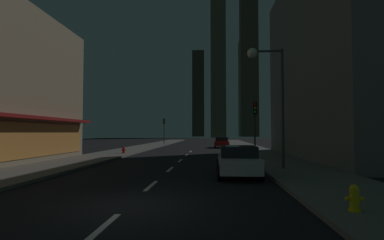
% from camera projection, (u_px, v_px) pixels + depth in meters
% --- Properties ---
extents(ground_plane, '(78.00, 136.00, 0.10)m').
position_uv_depth(ground_plane, '(195.00, 148.00, 40.38)').
color(ground_plane, black).
extents(sidewalk_right, '(4.00, 76.00, 0.15)m').
position_uv_depth(sidewalk_right, '(247.00, 147.00, 39.89)').
color(sidewalk_right, '#605E59').
rests_on(sidewalk_right, ground).
extents(sidewalk_left, '(4.00, 76.00, 0.15)m').
position_uv_depth(sidewalk_left, '(144.00, 147.00, 40.87)').
color(sidewalk_left, '#605E59').
rests_on(sidewalk_left, ground).
extents(lane_marking_center, '(0.16, 28.20, 0.01)m').
position_uv_depth(lane_marking_center, '(176.00, 164.00, 19.45)').
color(lane_marking_center, silver).
rests_on(lane_marking_center, ground).
extents(building_apartment_right, '(11.00, 20.00, 15.91)m').
position_uv_depth(building_apartment_right, '(365.00, 59.00, 23.75)').
color(building_apartment_right, slate).
rests_on(building_apartment_right, ground).
extents(skyscraper_distant_tall, '(6.04, 7.37, 43.21)m').
position_uv_depth(skyscraper_distant_tall, '(199.00, 94.00, 151.71)').
color(skyscraper_distant_tall, '#2F2D23').
rests_on(skyscraper_distant_tall, ground).
extents(skyscraper_distant_mid, '(5.99, 7.48, 73.04)m').
position_uv_depth(skyscraper_distant_mid, '(218.00, 47.00, 119.93)').
color(skyscraper_distant_mid, '#4E4A3B').
rests_on(skyscraper_distant_mid, ground).
extents(skyscraper_distant_short, '(6.54, 7.66, 48.64)m').
position_uv_depth(skyscraper_distant_short, '(245.00, 89.00, 152.31)').
color(skyscraper_distant_short, '#514D3D').
rests_on(skyscraper_distant_short, ground).
extents(skyscraper_distant_slender, '(8.36, 7.49, 68.56)m').
position_uv_depth(skyscraper_distant_slender, '(249.00, 65.00, 143.55)').
color(skyscraper_distant_slender, '#373429').
rests_on(skyscraper_distant_slender, ground).
extents(car_parked_near, '(1.98, 4.24, 1.45)m').
position_uv_depth(car_parked_near, '(238.00, 161.00, 14.21)').
color(car_parked_near, silver).
rests_on(car_parked_near, ground).
extents(car_parked_far, '(1.98, 4.24, 1.45)m').
position_uv_depth(car_parked_far, '(222.00, 142.00, 40.54)').
color(car_parked_far, '#B21919').
rests_on(car_parked_far, ground).
extents(fire_hydrant_yellow_near, '(0.42, 0.30, 0.65)m').
position_uv_depth(fire_hydrant_yellow_near, '(354.00, 199.00, 7.35)').
color(fire_hydrant_yellow_near, yellow).
rests_on(fire_hydrant_yellow_near, sidewalk_right).
extents(fire_hydrant_far_left, '(0.42, 0.30, 0.65)m').
position_uv_depth(fire_hydrant_far_left, '(123.00, 150.00, 27.76)').
color(fire_hydrant_far_left, red).
rests_on(fire_hydrant_far_left, sidewalk_left).
extents(traffic_light_near_right, '(0.32, 0.48, 4.20)m').
position_uv_depth(traffic_light_near_right, '(255.00, 117.00, 21.85)').
color(traffic_light_near_right, '#2D2D2D').
rests_on(traffic_light_near_right, sidewalk_right).
extents(traffic_light_far_left, '(0.32, 0.48, 4.20)m').
position_uv_depth(traffic_light_far_left, '(164.00, 126.00, 48.44)').
color(traffic_light_far_left, '#2D2D2D').
rests_on(traffic_light_far_left, sidewalk_left).
extents(street_lamp_right, '(1.96, 0.56, 6.58)m').
position_uv_depth(street_lamp_right, '(267.00, 78.00, 16.30)').
color(street_lamp_right, '#38383D').
rests_on(street_lamp_right, sidewalk_right).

